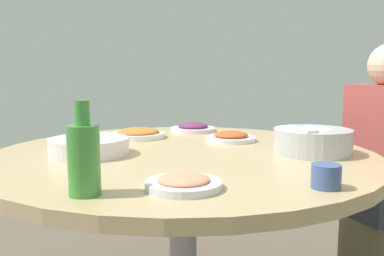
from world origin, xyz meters
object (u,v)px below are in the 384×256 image
Objects in this scene: dish_tofu_braise at (138,133)px; tea_cup_far at (306,132)px; round_dining_table at (183,171)px; green_bottle at (84,157)px; rice_bowl at (312,141)px; dish_eggplant at (193,128)px; tea_cup_near at (326,176)px; soup_bowl at (89,147)px; dish_shrimp at (183,183)px; dish_stirfry at (231,137)px.

tea_cup_far reaches higher than dish_tofu_braise.
round_dining_table is 0.60m from green_bottle.
rice_bowl is at bearing 170.57° from tea_cup_far.
rice_bowl reaches higher than dish_tofu_braise.
dish_eggplant is 1.07m from tea_cup_near.
tea_cup_far reaches higher than round_dining_table.
green_bottle is at bearing -165.57° from soup_bowl.
dish_shrimp is 0.25m from green_bottle.
rice_bowl is 0.30m from tea_cup_far.
dish_tofu_braise is 0.99m from tea_cup_near.
soup_bowl is at bearing 101.31° from round_dining_table.
dish_shrimp is 0.88× the size of dish_eggplant.
dish_eggplant is at bearing 61.77° from tea_cup_far.
dish_tofu_braise is 1.05× the size of dish_eggplant.
round_dining_table is at bearing 87.83° from rice_bowl.
green_bottle reaches higher than dish_tofu_braise.
soup_bowl is 0.91m from tea_cup_far.
dish_eggplant is at bearing 38.35° from rice_bowl.
dish_shrimp is (-0.42, -0.35, -0.01)m from soup_bowl.
green_bottle reaches higher than round_dining_table.
dish_stirfry is (0.32, -0.52, -0.01)m from soup_bowl.
rice_bowl is (-0.02, -0.46, 0.12)m from round_dining_table.
dish_eggplant is at bearing -2.31° from round_dining_table.
dish_stirfry is (0.27, 0.27, -0.03)m from rice_bowl.
round_dining_table is at bearing 118.41° from tea_cup_far.
green_bottle is 1.09m from tea_cup_far.
dish_shrimp is 0.90m from tea_cup_far.
dish_tofu_braise is 1.04× the size of green_bottle.
rice_bowl is 3.68× the size of tea_cup_far.
soup_bowl reaches higher than round_dining_table.
green_bottle is 3.02× the size of tea_cup_near.
rice_bowl is at bearing -141.65° from dish_eggplant.
soup_bowl is at bearing 150.14° from dish_eggplant.
tea_cup_near reaches higher than dish_eggplant.
rice_bowl is 0.76m from dish_tofu_braise.
dish_tofu_braise is at bearing 63.21° from rice_bowl.
round_dining_table is 6.00× the size of dish_tofu_braise.
rice_bowl is 0.64m from dish_shrimp.
tea_cup_far is at bearing -32.59° from dish_shrimp.
green_bottle reaches higher than tea_cup_near.
tea_cup_far is (0.30, -0.05, -0.01)m from rice_bowl.
dish_eggplant is 2.98× the size of tea_cup_near.
rice_bowl reaches higher than soup_bowl.
round_dining_table is at bearing -20.51° from green_bottle.
soup_bowl is 4.12× the size of tea_cup_near.
tea_cup_near reaches higher than dish_stirfry.
round_dining_table is at bearing -78.69° from soup_bowl.
dish_tofu_braise is at bearing 132.48° from dish_eggplant.
tea_cup_far is (0.03, -0.32, 0.02)m from dish_stirfry.
round_dining_table is 0.49m from dish_shrimp.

